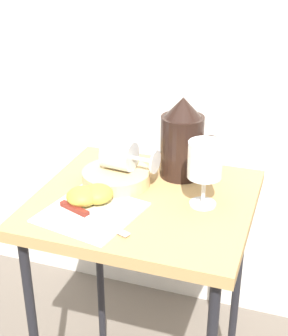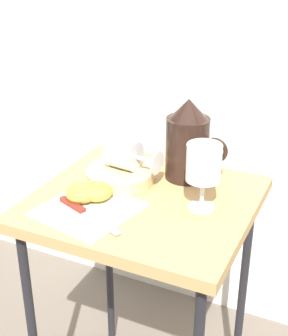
# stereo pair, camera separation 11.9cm
# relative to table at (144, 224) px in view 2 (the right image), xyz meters

# --- Properties ---
(curtain_drape) EXTENTS (2.40, 0.03, 2.09)m
(curtain_drape) POSITION_rel_table_xyz_m (0.00, 0.55, 0.39)
(curtain_drape) COLOR silver
(curtain_drape) RESTS_ON ground_plane
(table) EXTENTS (0.53, 0.49, 0.73)m
(table) POSITION_rel_table_xyz_m (0.00, 0.00, 0.00)
(table) COLOR tan
(table) RESTS_ON ground_plane
(linen_napkin) EXTENTS (0.24, 0.25, 0.00)m
(linen_napkin) POSITION_rel_table_xyz_m (-0.09, -0.11, 0.08)
(linen_napkin) COLOR silver
(linen_napkin) RESTS_ON table
(basket_tray) EXTENTS (0.18, 0.18, 0.03)m
(basket_tray) POSITION_rel_table_xyz_m (-0.09, 0.05, 0.10)
(basket_tray) COLOR tan
(basket_tray) RESTS_ON table
(pitcher) EXTENTS (0.16, 0.11, 0.22)m
(pitcher) POSITION_rel_table_xyz_m (0.05, 0.15, 0.17)
(pitcher) COLOR black
(pitcher) RESTS_ON table
(wine_glass_upright) EXTENTS (0.08, 0.08, 0.16)m
(wine_glass_upright) POSITION_rel_table_xyz_m (0.14, 0.01, 0.19)
(wine_glass_upright) COLOR silver
(wine_glass_upright) RESTS_ON table
(wine_glass_tipped_near) EXTENTS (0.15, 0.09, 0.08)m
(wine_glass_tipped_near) POSITION_rel_table_xyz_m (-0.08, 0.07, 0.15)
(wine_glass_tipped_near) COLOR silver
(wine_glass_tipped_near) RESTS_ON basket_tray
(apple_half_left) EXTENTS (0.08, 0.08, 0.04)m
(apple_half_left) POSITION_rel_table_xyz_m (-0.13, -0.08, 0.10)
(apple_half_left) COLOR #B29938
(apple_half_left) RESTS_ON linen_napkin
(apple_half_right) EXTENTS (0.08, 0.08, 0.04)m
(apple_half_right) POSITION_rel_table_xyz_m (-0.10, -0.06, 0.10)
(apple_half_right) COLOR #B29938
(apple_half_right) RESTS_ON linen_napkin
(knife) EXTENTS (0.20, 0.09, 0.01)m
(knife) POSITION_rel_table_xyz_m (-0.10, -0.13, 0.09)
(knife) COLOR silver
(knife) RESTS_ON linen_napkin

